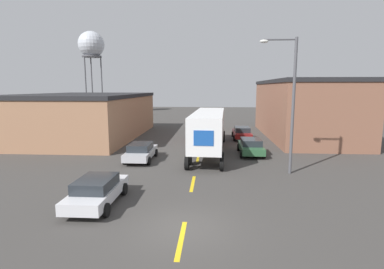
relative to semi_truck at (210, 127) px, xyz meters
The scene contains 11 objects.
ground_plane 15.50m from the semi_truck, 93.44° to the right, with size 160.00×160.00×0.00m, color #3D3A38.
road_centerline 9.72m from the semi_truck, 95.59° to the right, with size 0.20×16.81×0.01m.
warehouse_left 16.64m from the semi_truck, 153.27° to the left, with size 12.65×19.69×5.12m.
warehouse_right 14.34m from the semi_truck, 40.11° to the left, with size 8.49×19.05×6.73m.
semi_truck is the anchor object (origin of this frame).
parked_car_right_far 8.20m from the semi_truck, 63.04° to the left, with size 2.10×4.62×1.41m.
parked_car_left_far 6.82m from the semi_truck, 145.74° to the right, with size 2.10×4.62×1.41m.
parked_car_left_near 14.24m from the semi_truck, 112.82° to the right, with size 2.10×4.62×1.41m.
parked_car_right_mid 4.07m from the semi_truck, 13.82° to the right, with size 2.10×4.62×1.41m.
water_tower 50.51m from the semi_truck, 123.62° to the left, with size 5.76×5.76×18.34m.
street_lamp 9.06m from the semi_truck, 51.52° to the right, with size 2.44×0.32×9.05m.
Camera 1 is at (1.15, -11.75, 5.82)m, focal length 28.00 mm.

